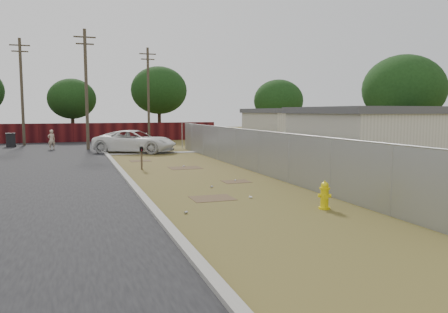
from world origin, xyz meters
name	(u,v)px	position (x,y,z in m)	size (l,w,h in m)	color
ground	(195,176)	(0.00, 0.00, 0.00)	(120.00, 120.00, 0.00)	brown
street	(43,162)	(-6.76, 8.05, 0.02)	(15.10, 60.00, 0.12)	black
chainlink_fence	(251,154)	(3.12, 1.03, 0.80)	(0.10, 27.06, 2.02)	gray
privacy_fence	(62,133)	(-6.00, 25.00, 0.90)	(30.00, 0.12, 1.80)	#4E1012
utility_poles	(89,90)	(-3.67, 20.67, 4.69)	(12.60, 8.24, 9.00)	#4C4233
houses	(341,134)	(9.70, 3.13, 1.56)	(9.30, 17.24, 3.10)	beige
horizon_trees	(137,93)	(0.84, 23.56, 4.63)	(33.32, 31.94, 7.78)	#2E2214
fire_hydrant	(325,196)	(1.86, -7.62, 0.40)	(0.44, 0.44, 0.85)	yellow
mailbox	(141,151)	(-1.91, 3.11, 0.93)	(0.22, 0.52, 1.18)	brown
pickup_truck	(135,141)	(-0.93, 12.39, 0.80)	(2.64, 5.72, 1.59)	white
pedestrian	(51,140)	(-6.62, 16.84, 0.76)	(0.56, 0.36, 1.52)	tan
trash_bin	(11,140)	(-9.87, 20.62, 0.59)	(0.87, 0.86, 1.15)	black
scattered_litter	(212,185)	(-0.08, -2.73, 0.04)	(3.52, 10.46, 0.07)	silver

